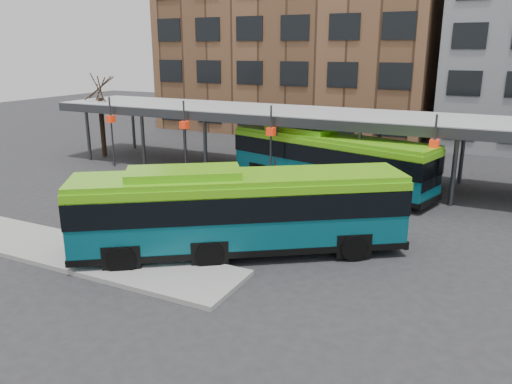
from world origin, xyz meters
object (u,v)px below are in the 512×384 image
object	(u,v)px
tree	(102,124)
pedestrian	(70,230)
bus_front	(239,209)
bus_rear	(328,158)

from	to	relation	value
tree	pedestrian	distance (m)	19.44
bus_front	bus_rear	bearing A→B (deg)	55.69
bus_rear	pedestrian	size ratio (longest dim) A/B	7.44
tree	bus_front	size ratio (longest dim) A/B	0.46
bus_front	bus_rear	xyz separation A→B (m)	(0.03, 10.86, -0.06)
bus_front	bus_rear	distance (m)	10.86
bus_front	pedestrian	bearing A→B (deg)	173.57
tree	bus_front	bearing A→B (deg)	-33.55
bus_front	pedestrian	world-z (taller)	bus_front
bus_front	pedestrian	size ratio (longest dim) A/B	7.13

